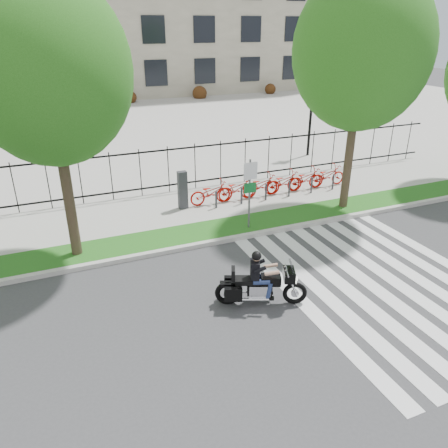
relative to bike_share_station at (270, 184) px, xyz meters
name	(u,v)px	position (x,y,z in m)	size (l,w,h in m)	color
ground	(227,323)	(-5.05, -7.20, -0.63)	(120.00, 120.00, 0.00)	#3A393C
curb	(178,249)	(-5.05, -3.10, -0.55)	(60.00, 0.20, 0.15)	#B4B2A9
grass_verge	(171,238)	(-5.05, -2.25, -0.55)	(60.00, 1.50, 0.15)	#1B5916
sidewalk	(153,212)	(-5.05, 0.25, -0.55)	(60.00, 3.50, 0.15)	#A9A59E
plaza	(93,125)	(-5.05, 17.80, -0.58)	(80.00, 34.00, 0.10)	#A9A59E
crosswalk_stripes	(381,282)	(-0.23, -7.20, -0.62)	(5.70, 8.00, 0.01)	silver
iron_fence	(140,173)	(-5.05, 2.00, 0.52)	(30.00, 0.06, 2.00)	black
lamp_post_right	(312,98)	(4.95, 4.80, 2.58)	(1.06, 0.70, 4.25)	black
street_tree_1	(48,71)	(-8.13, -2.25, 4.99)	(4.46, 4.46, 8.05)	#37291E
street_tree_2	(362,51)	(2.09, -2.25, 5.30)	(4.80, 4.80, 8.55)	#37291E
bike_share_station	(270,184)	(0.00, 0.00, 0.00)	(7.78, 0.85, 1.50)	#2D2D33
sign_pole_regulatory	(250,185)	(-2.26, -2.62, 1.11)	(0.50, 0.09, 2.50)	#59595B
motorcycle_rider	(261,283)	(-3.92, -6.76, -0.01)	(2.29, 1.27, 1.88)	black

